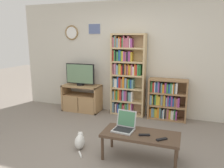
{
  "coord_description": "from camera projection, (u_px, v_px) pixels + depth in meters",
  "views": [
    {
      "loc": [
        1.33,
        -2.86,
        1.76
      ],
      "look_at": [
        -0.08,
        1.12,
        0.87
      ],
      "focal_mm": 35.0,
      "sensor_mm": 36.0,
      "label": 1
    }
  ],
  "objects": [
    {
      "name": "coffee_table",
      "position": [
        140.0,
        136.0,
        3.18
      ],
      "size": [
        1.12,
        0.5,
        0.4
      ],
      "color": "#4C3828",
      "rests_on": "ground_plane"
    },
    {
      "name": "bookshelf_short",
      "position": [
        166.0,
        100.0,
        4.78
      ],
      "size": [
        0.82,
        0.3,
        0.9
      ],
      "color": "#9E754C",
      "rests_on": "ground_plane"
    },
    {
      "name": "ground_plane",
      "position": [
        93.0,
        152.0,
        3.43
      ],
      "size": [
        18.0,
        18.0,
        0.0
      ],
      "primitive_type": "plane",
      "color": "gray"
    },
    {
      "name": "cat",
      "position": [
        80.0,
        141.0,
        3.55
      ],
      "size": [
        0.29,
        0.43,
        0.26
      ],
      "rotation": [
        0.0,
        0.0,
        0.3
      ],
      "color": "white",
      "rests_on": "ground_plane"
    },
    {
      "name": "laptop",
      "position": [
        125.0,
        125.0,
        3.3
      ],
      "size": [
        0.33,
        0.33,
        0.28
      ],
      "rotation": [
        0.0,
        0.0,
        -0.1
      ],
      "color": "#B7BABC",
      "rests_on": "coffee_table"
    },
    {
      "name": "television",
      "position": [
        80.0,
        74.0,
        5.24
      ],
      "size": [
        0.73,
        0.18,
        0.52
      ],
      "color": "black",
      "rests_on": "tv_stand"
    },
    {
      "name": "remote_near_laptop",
      "position": [
        162.0,
        139.0,
        2.97
      ],
      "size": [
        0.15,
        0.14,
        0.02
      ],
      "rotation": [
        0.0,
        0.0,
        2.29
      ],
      "color": "black",
      "rests_on": "coffee_table"
    },
    {
      "name": "wall_back",
      "position": [
        128.0,
        58.0,
        5.07
      ],
      "size": [
        5.62,
        0.09,
        2.6
      ],
      "color": "beige",
      "rests_on": "ground_plane"
    },
    {
      "name": "tv_stand",
      "position": [
        82.0,
        98.0,
        5.36
      ],
      "size": [
        0.92,
        0.45,
        0.64
      ],
      "color": "tan",
      "rests_on": "ground_plane"
    },
    {
      "name": "bookshelf_tall",
      "position": [
        126.0,
        76.0,
        5.0
      ],
      "size": [
        0.78,
        0.27,
        1.86
      ],
      "color": "tan",
      "rests_on": "ground_plane"
    },
    {
      "name": "remote_far_from_laptop",
      "position": [
        144.0,
        135.0,
        3.1
      ],
      "size": [
        0.17,
        0.09,
        0.02
      ],
      "rotation": [
        0.0,
        0.0,
        1.9
      ],
      "color": "black",
      "rests_on": "coffee_table"
    }
  ]
}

